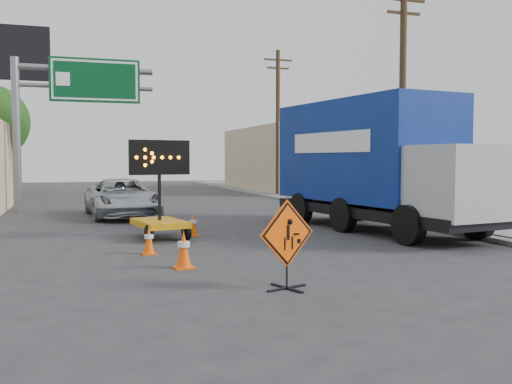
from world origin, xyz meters
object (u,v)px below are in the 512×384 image
arrow_board (160,217)px  pickup_truck (122,198)px  construction_sign (287,242)px  box_truck (377,171)px

arrow_board → pickup_truck: (-0.53, 6.74, 0.12)m
pickup_truck → arrow_board: bearing=-89.2°
construction_sign → pickup_truck: (-1.76, 13.95, -0.09)m
box_truck → arrow_board: bearing=170.7°
pickup_truck → box_truck: (7.60, -6.93, 1.16)m
construction_sign → box_truck: (5.84, 7.03, 1.07)m
arrow_board → pickup_truck: bearing=84.0°
arrow_board → pickup_truck: size_ratio=0.52×
construction_sign → pickup_truck: construction_sign is taller
pickup_truck → construction_sign: bearing=-86.5°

